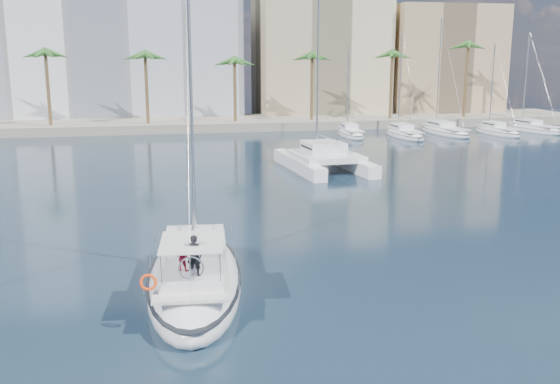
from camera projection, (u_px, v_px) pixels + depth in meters
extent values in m
plane|color=black|center=(259.00, 263.00, 30.89)|extent=(160.00, 160.00, 0.00)
cube|color=gray|center=(187.00, 124.00, 89.12)|extent=(120.00, 14.00, 1.20)
cube|color=white|center=(100.00, 30.00, 95.37)|extent=(42.00, 16.00, 28.00)
cube|color=beige|center=(319.00, 57.00, 100.09)|extent=(20.00, 14.00, 20.00)
cube|color=tan|center=(440.00, 63.00, 102.35)|extent=(18.00, 12.00, 18.00)
cylinder|color=brown|center=(187.00, 92.00, 84.31)|extent=(0.44, 0.44, 10.50)
sphere|color=#2D6023|center=(186.00, 53.00, 83.19)|extent=(3.60, 3.60, 3.60)
cylinder|color=brown|center=(422.00, 90.00, 91.04)|extent=(0.44, 0.44, 10.50)
sphere|color=#2D6023|center=(423.00, 53.00, 89.92)|extent=(3.60, 3.60, 3.60)
ellipsoid|color=white|center=(195.00, 280.00, 27.41)|extent=(5.15, 12.91, 2.61)
ellipsoid|color=black|center=(195.00, 272.00, 27.33)|extent=(5.20, 13.03, 0.18)
cube|color=silver|center=(194.00, 261.00, 26.97)|extent=(3.71, 9.67, 0.12)
cube|color=white|center=(195.00, 243.00, 28.30)|extent=(3.07, 4.35, 0.60)
cube|color=black|center=(195.00, 243.00, 28.30)|extent=(3.04, 3.87, 0.14)
cylinder|color=#B7BABF|center=(190.00, 64.00, 28.02)|extent=(0.15, 0.15, 16.51)
cylinder|color=#B7BABF|center=(193.00, 224.00, 26.99)|extent=(0.58, 5.07, 0.11)
cube|color=white|center=(192.00, 275.00, 24.56)|extent=(2.67, 3.36, 0.36)
cube|color=silver|center=(191.00, 242.00, 24.15)|extent=(2.67, 3.36, 0.04)
torus|color=silver|center=(191.00, 269.00, 23.24)|extent=(0.96, 0.14, 0.96)
torus|color=#FF3E0D|center=(148.00, 282.00, 22.67)|extent=(0.65, 0.25, 0.64)
imported|color=black|center=(194.00, 255.00, 23.76)|extent=(0.69, 0.56, 1.62)
imported|color=#A8192E|center=(182.00, 257.00, 24.38)|extent=(0.69, 0.64, 1.13)
cube|color=white|center=(298.00, 164.00, 55.97)|extent=(2.15, 12.02, 1.10)
cube|color=white|center=(348.00, 162.00, 57.28)|extent=(2.15, 12.02, 1.10)
cube|color=white|center=(326.00, 156.00, 55.90)|extent=(5.89, 6.99, 0.50)
cube|color=white|center=(323.00, 147.00, 56.32)|extent=(3.56, 3.84, 1.00)
cube|color=black|center=(323.00, 147.00, 56.31)|extent=(3.55, 3.36, 0.18)
cylinder|color=#B7BABF|center=(318.00, 63.00, 56.41)|extent=(0.18, 0.18, 15.95)
ellipsoid|color=silver|center=(215.00, 238.00, 32.32)|extent=(0.19, 0.36, 0.17)
sphere|color=silver|center=(215.00, 237.00, 32.48)|extent=(0.09, 0.09, 0.09)
cube|color=gray|center=(210.00, 238.00, 32.26)|extent=(0.41, 0.15, 0.10)
cube|color=gray|center=(220.00, 237.00, 32.36)|extent=(0.41, 0.15, 0.10)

